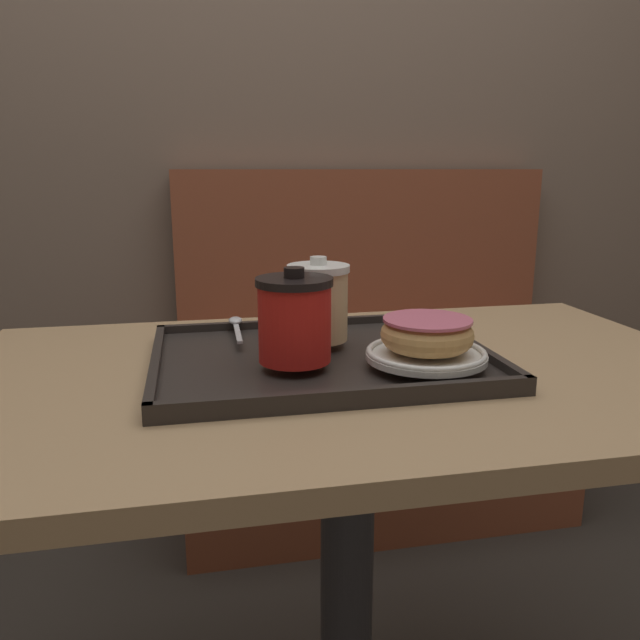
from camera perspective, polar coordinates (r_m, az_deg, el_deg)
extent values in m
cube|color=#7A6656|center=(1.93, -5.72, 19.52)|extent=(8.00, 0.05, 2.40)
cube|color=brown|center=(1.88, 5.09, -10.76)|extent=(1.11, 0.44, 0.45)
cube|color=brown|center=(1.91, 3.86, 5.30)|extent=(1.11, 0.08, 0.55)
cube|color=tan|center=(0.88, 2.68, -5.23)|extent=(1.07, 0.65, 0.03)
cylinder|color=#333338|center=(1.05, 2.44, -24.42)|extent=(0.08, 0.08, 0.70)
cube|color=#282321|center=(0.88, 0.00, -3.66)|extent=(0.46, 0.36, 0.01)
cube|color=#282321|center=(0.72, 2.81, -6.77)|extent=(0.46, 0.01, 0.01)
cube|color=#282321|center=(1.04, -1.92, -0.25)|extent=(0.46, 0.01, 0.01)
cube|color=#282321|center=(0.86, -14.79, -3.68)|extent=(0.01, 0.36, 0.01)
cube|color=#282321|center=(0.95, 13.43, -2.05)|extent=(0.01, 0.36, 0.01)
cylinder|color=red|center=(0.81, -2.34, -0.32)|extent=(0.09, 0.09, 0.10)
cylinder|color=black|center=(0.80, -2.38, 3.53)|extent=(0.10, 0.10, 0.01)
cylinder|color=black|center=(0.79, -2.39, 4.36)|extent=(0.03, 0.03, 0.01)
cylinder|color=#E0B784|center=(0.91, -0.15, 1.30)|extent=(0.09, 0.09, 0.10)
cylinder|color=white|center=(0.90, -0.15, 4.75)|extent=(0.09, 0.09, 0.01)
cylinder|color=white|center=(0.90, -0.15, 5.44)|extent=(0.02, 0.02, 0.01)
cylinder|color=white|center=(0.84, 9.67, -3.29)|extent=(0.16, 0.16, 0.01)
torus|color=white|center=(0.83, 9.69, -2.90)|extent=(0.16, 0.16, 0.01)
torus|color=tan|center=(0.83, 9.75, -1.36)|extent=(0.12, 0.12, 0.04)
cylinder|color=#DB6684|center=(0.82, 9.81, 0.01)|extent=(0.12, 0.12, 0.00)
ellipsoid|color=silver|center=(1.02, -7.75, -0.05)|extent=(0.02, 0.04, 0.01)
cube|color=silver|center=(0.95, -7.52, -1.23)|extent=(0.01, 0.10, 0.00)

